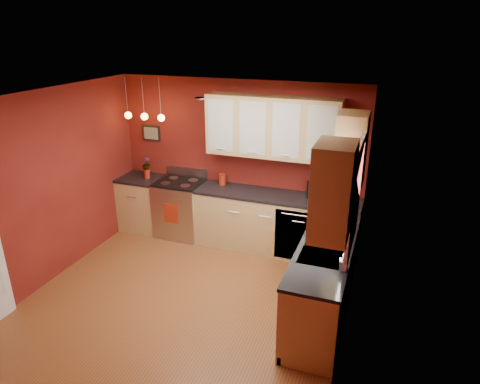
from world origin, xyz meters
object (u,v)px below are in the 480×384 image
(sink, at_px, (324,254))
(red_canister, at_px, (222,179))
(gas_range, at_px, (181,208))
(coffee_maker, at_px, (313,191))
(soap_pump, at_px, (343,263))

(sink, xyz_separation_m, red_canister, (-1.91, 1.64, 0.12))
(sink, bearing_deg, gas_range, 150.22)
(gas_range, xyz_separation_m, sink, (2.62, -1.50, 0.43))
(sink, relative_size, coffee_maker, 2.90)
(coffee_maker, xyz_separation_m, soap_pump, (0.69, -1.92, -0.02))
(red_canister, distance_m, coffee_maker, 1.47)
(sink, distance_m, red_canister, 2.52)
(sink, relative_size, red_canister, 3.77)
(red_canister, bearing_deg, sink, -40.53)
(gas_range, distance_m, coffee_maker, 2.26)
(red_canister, relative_size, soap_pump, 0.99)
(soap_pump, bearing_deg, red_canister, 137.64)
(sink, bearing_deg, soap_pump, -53.48)
(coffee_maker, bearing_deg, soap_pump, -89.53)
(red_canister, xyz_separation_m, soap_pump, (2.16, -1.97, -0.00))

